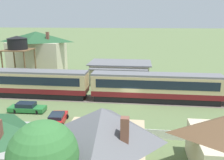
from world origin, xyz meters
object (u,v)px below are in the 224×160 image
(passenger_train, at_px, (157,86))
(cottage_grey_roof_2, at_px, (102,143))
(parked_car_red, at_px, (57,119))
(yard_tree_1, at_px, (43,156))
(water_tower, at_px, (18,44))
(parked_car_green, at_px, (27,107))
(station_house_dark_green_roof, at_px, (37,52))
(station_building, at_px, (120,72))

(passenger_train, relative_size, cottage_grey_roof_2, 7.29)
(parked_car_red, relative_size, yard_tree_1, 0.62)
(passenger_train, distance_m, water_tower, 27.72)
(passenger_train, height_order, parked_car_green, passenger_train)
(cottage_grey_roof_2, relative_size, yard_tree_1, 1.19)
(passenger_train, distance_m, parked_car_red, 15.41)
(parked_car_red, bearing_deg, station_house_dark_green_roof, 22.32)
(passenger_train, xyz_separation_m, parked_car_red, (-12.19, -9.25, -1.77))
(cottage_grey_roof_2, xyz_separation_m, parked_car_green, (-12.15, 12.17, -2.41))
(station_house_dark_green_roof, bearing_deg, cottage_grey_roof_2, -59.55)
(cottage_grey_roof_2, distance_m, parked_car_red, 11.73)
(station_building, bearing_deg, parked_car_red, -105.44)
(station_house_dark_green_roof, xyz_separation_m, parked_car_red, (13.23, -25.13, -4.24))
(station_house_dark_green_roof, relative_size, parked_car_red, 2.92)
(cottage_grey_roof_2, height_order, yard_tree_1, yard_tree_1)
(station_building, height_order, cottage_grey_roof_2, cottage_grey_roof_2)
(yard_tree_1, bearing_deg, passenger_train, 71.94)
(water_tower, relative_size, parked_car_red, 2.14)
(station_house_dark_green_roof, height_order, parked_car_red, station_house_dark_green_roof)
(parked_car_red, bearing_deg, cottage_grey_roof_2, -148.32)
(water_tower, height_order, cottage_grey_roof_2, water_tower)
(passenger_train, height_order, water_tower, water_tower)
(station_house_dark_green_roof, height_order, parked_car_green, station_house_dark_green_roof)
(passenger_train, distance_m, station_building, 13.07)
(station_house_dark_green_roof, distance_m, cottage_grey_roof_2, 39.82)
(station_house_dark_green_roof, bearing_deg, yard_tree_1, -65.65)
(station_house_dark_green_roof, xyz_separation_m, cottage_grey_roof_2, (20.16, -34.29, -1.83))
(parked_car_green, relative_size, parked_car_red, 1.16)
(station_building, relative_size, yard_tree_1, 1.75)
(station_building, bearing_deg, water_tower, -171.77)
(passenger_train, height_order, parked_car_red, passenger_train)
(water_tower, distance_m, yard_tree_1, 36.88)
(station_house_dark_green_roof, relative_size, cottage_grey_roof_2, 1.52)
(parked_car_red, bearing_deg, station_building, -20.89)
(station_building, distance_m, station_house_dark_green_roof, 19.67)
(cottage_grey_roof_2, bearing_deg, parked_car_green, 134.95)
(cottage_grey_roof_2, bearing_deg, station_house_dark_green_roof, 120.45)
(station_building, height_order, station_house_dark_green_roof, station_house_dark_green_roof)
(passenger_train, xyz_separation_m, parked_car_green, (-17.41, -6.24, -1.77))
(parked_car_red, bearing_deg, parked_car_green, 54.55)
(water_tower, bearing_deg, cottage_grey_roof_2, -52.53)
(cottage_grey_roof_2, relative_size, parked_car_red, 1.93)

